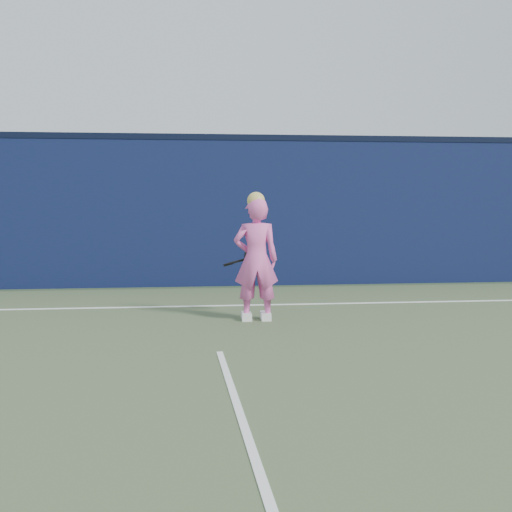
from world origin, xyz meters
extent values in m
plane|color=#304329|center=(0.00, 0.00, 0.00)|extent=(80.00, 80.00, 0.00)
cube|color=#485A38|center=(0.00, -2.00, 0.00)|extent=(11.00, 16.00, 0.01)
cube|color=#0C1935|center=(0.00, 6.50, 1.25)|extent=(24.00, 0.40, 2.50)
cube|color=black|center=(0.00, 6.50, 2.55)|extent=(24.00, 0.42, 0.10)
imported|color=#EE5CB3|center=(0.58, 2.82, 0.76)|extent=(0.57, 0.38, 1.51)
sphere|color=#D6BA60|center=(0.58, 2.82, 1.48)|extent=(0.22, 0.22, 0.22)
cube|color=white|center=(0.70, 2.81, 0.05)|extent=(0.13, 0.28, 0.10)
cube|color=white|center=(0.46, 2.82, 0.05)|extent=(0.13, 0.28, 0.10)
torus|color=black|center=(0.63, 3.23, 0.76)|extent=(0.31, 0.09, 0.31)
torus|color=gold|center=(0.63, 3.23, 0.76)|extent=(0.25, 0.07, 0.25)
cylinder|color=beige|center=(0.63, 3.23, 0.76)|extent=(0.25, 0.06, 0.25)
cylinder|color=black|center=(0.40, 3.28, 0.70)|extent=(0.28, 0.04, 0.10)
cylinder|color=black|center=(0.28, 3.31, 0.66)|extent=(0.13, 0.04, 0.07)
cube|color=white|center=(0.00, 4.00, 0.01)|extent=(11.00, 0.08, 0.01)
cube|color=white|center=(0.00, -2.00, 0.01)|extent=(0.06, 6.00, 0.01)
camera|label=1|loc=(-0.48, -5.87, 1.52)|focal=50.00mm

